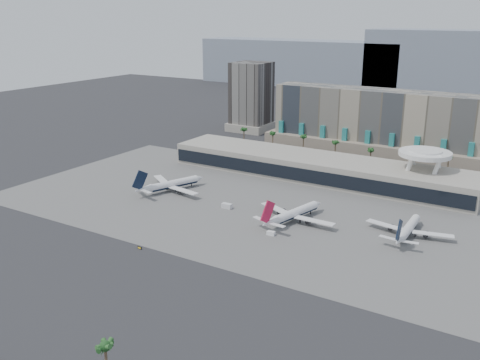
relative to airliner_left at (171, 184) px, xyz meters
The scene contains 15 objects.
ground 74.33m from the airliner_left, 42.14° to the right, with size 900.00×900.00×0.00m, color #232326.
apron_pad 55.41m from the airliner_left, ahead, with size 260.00×130.00×0.06m, color #5B5B59.
mountain_ridge 429.09m from the airliner_left, 78.84° to the left, with size 680.00×60.00×70.00m.
hotel 141.17m from the airliner_left, 62.43° to the left, with size 140.00×30.00×42.00m.
office_tower 156.60m from the airliner_left, 104.90° to the left, with size 30.00×30.00×52.00m.
terminal 81.49m from the airliner_left, 47.47° to the left, with size 170.00×32.50×14.50m.
saucer_structure 129.27m from the airliner_left, 31.02° to the left, with size 26.00×26.00×21.89m.
palm_row 113.83m from the airliner_left, 56.90° to the left, with size 157.80×2.80×13.10m.
airliner_left is the anchor object (origin of this frame).
airliner_centre 72.21m from the airliner_left, ahead, with size 38.96×40.48×14.18m.
airliner_right 119.35m from the airliner_left, ahead, with size 36.01×37.04×12.79m.
service_vehicle_a 39.00m from the airliner_left, ahead, with size 4.85×2.37×2.37m, color silver.
service_vehicle_b 74.90m from the airliner_left, 18.53° to the right, with size 3.33×1.90×1.71m, color white.
taxiway_sign 70.91m from the airliner_left, 61.48° to the right, with size 2.14×0.57×0.96m.
near_palm_b 150.35m from the airliner_left, 57.46° to the right, with size 6.00×6.00×12.57m.
Camera 1 is at (110.93, -154.06, 87.67)m, focal length 40.00 mm.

